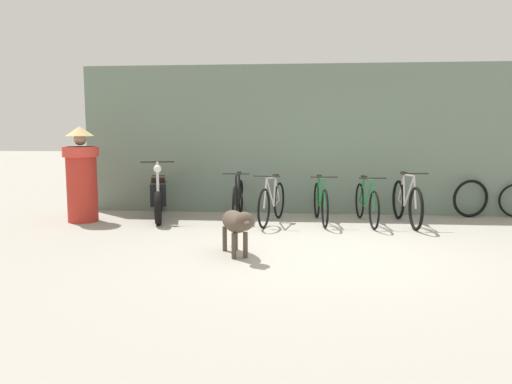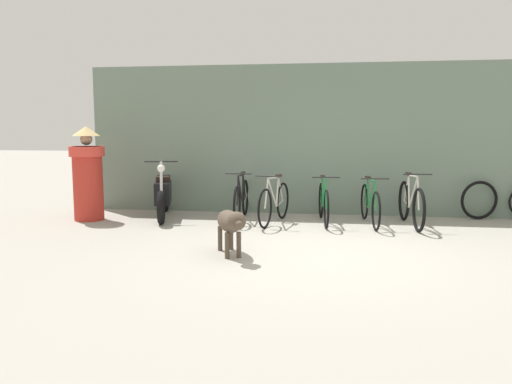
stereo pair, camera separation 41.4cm
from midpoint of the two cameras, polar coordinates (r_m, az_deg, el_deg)
The scene contains 11 objects.
ground_plane at distance 6.80m, azimuth 6.15°, elevation -6.79°, with size 60.00×60.00×0.00m, color #9E998E.
shop_wall_back at distance 9.78m, azimuth 6.01°, elevation 5.96°, with size 9.29×0.20×2.88m.
bicycle_0 at distance 9.05m, azimuth -3.37°, elevation -0.92°, with size 0.46×1.73×0.89m.
bicycle_1 at distance 8.73m, azimuth 0.48°, elevation -1.23°, with size 0.49×1.64×0.87m.
bicycle_2 at distance 8.83m, azimuth 6.07°, elevation -1.21°, with size 0.46×1.68×0.85m.
bicycle_3 at distance 8.86m, azimuth 11.21°, elevation -1.29°, with size 0.46×1.73×0.85m.
bicycle_4 at distance 8.93m, azimuth 15.57°, elevation -1.19°, with size 0.46×1.77×0.93m.
motorcycle at distance 9.37m, azimuth -12.33°, elevation -0.45°, with size 0.70×1.90×1.09m.
stray_dog at distance 6.47m, azimuth -4.10°, elevation -3.54°, with size 0.61×1.15×0.63m.
person_in_robes at distance 9.42m, azimuth -20.52°, elevation 1.88°, with size 0.86×0.86×1.69m.
spare_tire_left at distance 10.04m, azimuth 22.25°, elevation -0.70°, with size 0.70×0.23×0.71m.
Camera 1 is at (-0.32, -6.63, 1.63)m, focal length 35.00 mm.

